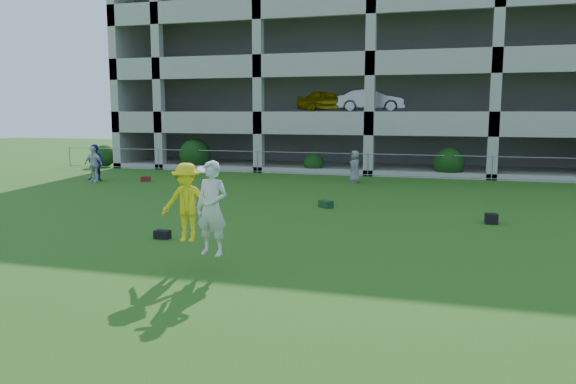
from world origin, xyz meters
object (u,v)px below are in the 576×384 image
(parking_garage, at_px, (389,69))
(crate_d, at_px, (491,219))
(bystander_a, at_px, (96,163))
(frisbee_contest, at_px, (196,204))
(bystander_b, at_px, (93,164))
(bystander_c, at_px, (355,167))

(parking_garage, bearing_deg, crate_d, -74.98)
(bystander_a, bearing_deg, frisbee_contest, -71.64)
(crate_d, height_order, frisbee_contest, frisbee_contest)
(bystander_a, distance_m, crate_d, 18.50)
(bystander_a, distance_m, bystander_b, 0.50)
(bystander_c, relative_size, crate_d, 4.30)
(bystander_c, distance_m, parking_garage, 12.66)
(crate_d, bearing_deg, bystander_c, 123.22)
(bystander_a, xyz_separation_m, parking_garage, (12.22, 14.23, 5.15))
(bystander_a, distance_m, bystander_c, 12.35)
(bystander_c, bearing_deg, bystander_b, -101.00)
(bystander_b, relative_size, crate_d, 4.82)
(bystander_c, distance_m, crate_d, 10.11)
(bystander_a, relative_size, parking_garage, 0.06)
(bystander_c, relative_size, frisbee_contest, 0.77)
(bystander_a, xyz_separation_m, bystander_b, (0.18, -0.46, -0.03))
(crate_d, relative_size, parking_garage, 0.01)
(bystander_a, relative_size, frisbee_contest, 0.89)
(bystander_b, height_order, bystander_c, bystander_b)
(bystander_c, height_order, frisbee_contest, frisbee_contest)
(bystander_c, bearing_deg, parking_garage, 153.16)
(bystander_a, distance_m, parking_garage, 19.45)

